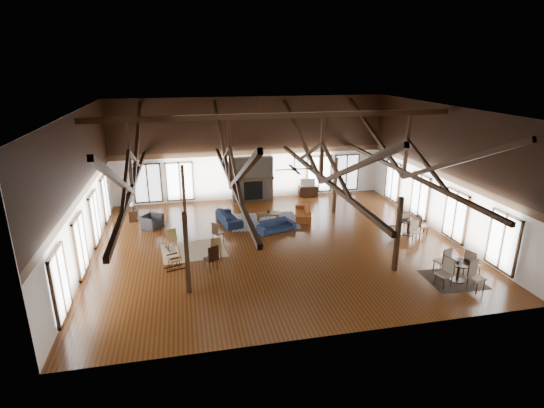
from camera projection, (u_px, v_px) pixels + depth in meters
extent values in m
plane|color=brown|center=(277.00, 244.00, 19.29)|extent=(16.00, 16.00, 0.00)
cube|color=black|center=(277.00, 110.00, 17.37)|extent=(16.00, 14.00, 0.02)
cube|color=silver|center=(251.00, 149.00, 24.82)|extent=(16.00, 0.02, 6.00)
cube|color=silver|center=(331.00, 245.00, 11.84)|extent=(16.00, 0.02, 6.00)
cube|color=silver|center=(80.00, 191.00, 16.76)|extent=(0.02, 14.00, 6.00)
cube|color=silver|center=(443.00, 171.00, 19.90)|extent=(0.02, 14.00, 6.00)
cube|color=#321B0D|center=(277.00, 116.00, 17.45)|extent=(15.60, 0.18, 0.22)
cube|color=#321B0D|center=(132.00, 187.00, 17.14)|extent=(0.16, 13.70, 0.18)
cube|color=#321B0D|center=(129.00, 154.00, 16.71)|extent=(0.14, 0.14, 2.70)
cube|color=#321B0D|center=(137.00, 142.00, 19.99)|extent=(0.15, 7.07, 3.12)
cube|color=#321B0D|center=(117.00, 180.00, 13.50)|extent=(0.15, 7.07, 3.12)
cube|color=#321B0D|center=(231.00, 182.00, 17.92)|extent=(0.16, 13.70, 0.18)
cube|color=#321B0D|center=(230.00, 150.00, 17.49)|extent=(0.14, 0.14, 2.70)
cube|color=#321B0D|center=(222.00, 139.00, 20.78)|extent=(0.15, 7.07, 3.12)
cube|color=#321B0D|center=(242.00, 174.00, 14.29)|extent=(0.15, 7.07, 3.12)
cube|color=#321B0D|center=(321.00, 177.00, 18.71)|extent=(0.16, 13.70, 0.18)
cube|color=#321B0D|center=(322.00, 146.00, 18.28)|extent=(0.14, 0.14, 2.70)
cube|color=#321B0D|center=(300.00, 136.00, 21.56)|extent=(0.15, 7.07, 3.12)
cube|color=#321B0D|center=(353.00, 168.00, 15.07)|extent=(0.15, 7.07, 3.12)
cube|color=#321B0D|center=(404.00, 172.00, 19.49)|extent=(0.16, 13.70, 0.18)
cube|color=#321B0D|center=(407.00, 143.00, 19.06)|extent=(0.14, 0.14, 2.70)
cube|color=#321B0D|center=(373.00, 133.00, 22.35)|extent=(0.15, 7.07, 3.12)
cube|color=#321B0D|center=(454.00, 163.00, 15.86)|extent=(0.15, 7.07, 3.12)
cube|color=#321B0D|center=(187.00, 253.00, 14.77)|extent=(0.16, 0.16, 3.05)
cube|color=#321B0D|center=(398.00, 235.00, 16.34)|extent=(0.16, 0.16, 3.05)
cube|color=#321B0D|center=(184.00, 195.00, 21.26)|extent=(0.16, 0.16, 3.05)
cube|color=#321B0D|center=(335.00, 186.00, 22.83)|extent=(0.16, 0.16, 3.05)
cube|color=#685C4F|center=(252.00, 179.00, 25.07)|extent=(2.40, 0.62, 2.60)
cube|color=black|center=(253.00, 191.00, 24.98)|extent=(1.10, 0.06, 1.10)
cube|color=#372210|center=(253.00, 179.00, 24.79)|extent=(2.50, 0.20, 0.12)
cylinder|color=black|center=(294.00, 161.00, 17.17)|extent=(0.04, 0.04, 0.70)
cylinder|color=black|center=(294.00, 169.00, 17.28)|extent=(0.20, 0.20, 0.10)
cube|color=black|center=(305.00, 169.00, 17.37)|extent=(0.70, 0.12, 0.02)
cube|color=black|center=(292.00, 167.00, 17.70)|extent=(0.12, 0.70, 0.02)
cube|color=black|center=(284.00, 170.00, 17.19)|extent=(0.70, 0.12, 0.02)
cube|color=black|center=(297.00, 172.00, 16.86)|extent=(0.12, 0.70, 0.02)
imported|color=#182542|center=(276.00, 226.00, 20.66)|extent=(2.00, 1.30, 0.54)
imported|color=#141F39|center=(229.00, 217.00, 21.68)|extent=(2.21, 1.24, 0.61)
imported|color=#92481C|center=(303.00, 212.00, 22.44)|extent=(2.14, 1.24, 0.59)
cube|color=brown|center=(268.00, 214.00, 21.80)|extent=(1.22, 0.63, 0.06)
cube|color=brown|center=(259.00, 220.00, 21.59)|extent=(0.06, 0.06, 0.40)
cube|color=brown|center=(258.00, 217.00, 21.96)|extent=(0.06, 0.06, 0.40)
cube|color=brown|center=(278.00, 219.00, 21.79)|extent=(0.06, 0.06, 0.40)
cube|color=brown|center=(277.00, 216.00, 22.16)|extent=(0.06, 0.06, 0.40)
imported|color=#B2B2B2|center=(268.00, 211.00, 21.83)|extent=(0.22, 0.22, 0.18)
imported|color=#29292B|center=(151.00, 222.00, 21.06)|extent=(1.28, 1.31, 0.64)
cube|color=black|center=(134.00, 216.00, 21.93)|extent=(0.44, 0.44, 0.58)
cylinder|color=black|center=(133.00, 207.00, 21.78)|extent=(0.08, 0.08, 0.35)
cone|color=beige|center=(132.00, 203.00, 21.71)|extent=(0.31, 0.31, 0.25)
cube|color=olive|center=(171.00, 241.00, 18.68)|extent=(0.53, 0.52, 0.04)
cube|color=olive|center=(172.00, 236.00, 18.43)|extent=(0.46, 0.29, 0.62)
cube|color=black|center=(168.00, 249.00, 18.71)|extent=(0.27, 0.74, 0.04)
cube|color=black|center=(175.00, 247.00, 18.88)|extent=(0.27, 0.74, 0.04)
cube|color=olive|center=(216.00, 250.00, 17.77)|extent=(0.45, 0.44, 0.04)
cube|color=olive|center=(216.00, 245.00, 17.50)|extent=(0.43, 0.19, 0.61)
cube|color=black|center=(212.00, 258.00, 17.86)|extent=(0.10, 0.75, 0.04)
cube|color=black|center=(221.00, 257.00, 17.91)|extent=(0.10, 0.75, 0.04)
cube|color=olive|center=(174.00, 260.00, 16.87)|extent=(0.53, 0.55, 0.05)
cube|color=olive|center=(178.00, 252.00, 16.87)|extent=(0.30, 0.46, 0.62)
cube|color=black|center=(176.00, 270.00, 16.84)|extent=(0.74, 0.30, 0.05)
cube|color=black|center=(173.00, 266.00, 17.13)|extent=(0.74, 0.30, 0.05)
cube|color=black|center=(218.00, 233.00, 19.35)|extent=(0.57, 0.57, 0.05)
cube|color=black|center=(215.00, 229.00, 19.14)|extent=(0.27, 0.36, 0.54)
cylinder|color=black|center=(218.00, 237.00, 19.42)|extent=(0.03, 0.03, 0.44)
cube|color=black|center=(211.00, 259.00, 16.70)|extent=(0.62, 0.62, 0.05)
cube|color=black|center=(213.00, 254.00, 16.45)|extent=(0.43, 0.25, 0.60)
cylinder|color=black|center=(211.00, 264.00, 16.78)|extent=(0.04, 0.04, 0.49)
cylinder|color=black|center=(460.00, 263.00, 15.78)|extent=(0.89, 0.89, 0.04)
cylinder|color=black|center=(458.00, 272.00, 15.90)|extent=(0.10, 0.10, 0.73)
cylinder|color=black|center=(457.00, 280.00, 16.02)|extent=(0.53, 0.53, 0.04)
cylinder|color=black|center=(409.00, 222.00, 20.11)|extent=(0.78, 0.78, 0.04)
cylinder|color=black|center=(409.00, 228.00, 20.21)|extent=(0.10, 0.10, 0.64)
cylinder|color=black|center=(408.00, 234.00, 20.31)|extent=(0.47, 0.47, 0.04)
imported|color=#B2B2B2|center=(458.00, 260.00, 15.83)|extent=(0.16, 0.16, 0.11)
imported|color=#B2B2B2|center=(409.00, 220.00, 20.05)|extent=(0.17, 0.17, 0.10)
cube|color=black|center=(308.00, 191.00, 26.14)|extent=(1.17, 0.44, 0.59)
imported|color=#B2B2B2|center=(308.00, 182.00, 25.95)|extent=(0.90, 0.22, 0.51)
cube|color=#C8B28B|center=(194.00, 251.00, 18.57)|extent=(2.89, 2.38, 0.01)
cube|color=#181C44|center=(265.00, 221.00, 22.01)|extent=(3.62, 2.84, 0.01)
cube|color=black|center=(453.00, 279.00, 16.12)|extent=(2.07, 1.90, 0.01)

